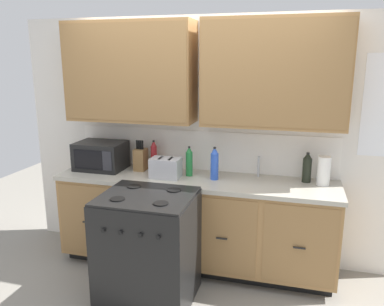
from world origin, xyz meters
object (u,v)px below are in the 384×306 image
bottle_dark (307,168)px  bottle_green (189,161)px  knife_block (141,159)px  microwave (101,156)px  bottle_blue (215,164)px  paper_towel_roll (324,171)px  bottle_red (154,155)px  toaster (166,168)px  stove_range (148,248)px

bottle_dark → bottle_green: bottle_green is taller
knife_block → bottle_dark: (1.62, 0.04, 0.02)m
microwave → bottle_blue: (1.20, -0.04, 0.01)m
paper_towel_roll → bottle_dark: size_ratio=0.93×
bottle_dark → paper_towel_roll: bearing=-16.7°
bottle_blue → microwave: bearing=177.9°
knife_block → paper_towel_roll: (1.76, -0.01, 0.01)m
bottle_green → bottle_red: bottle_red is taller
microwave → bottle_dark: size_ratio=1.73×
toaster → bottle_blue: size_ratio=0.90×
bottle_green → microwave: bearing=-179.5°
bottle_dark → bottle_red: bottle_red is taller
stove_range → knife_block: bearing=115.9°
microwave → bottle_green: (0.94, 0.01, 0.00)m
bottle_blue → knife_block: bearing=172.1°
bottle_blue → paper_towel_roll: bearing=6.0°
microwave → knife_block: knife_block is taller
microwave → stove_range: bearing=-41.5°
stove_range → paper_towel_roll: paper_towel_roll is taller
stove_range → microwave: (-0.77, 0.68, 0.58)m
bottle_dark → bottle_red: 1.49m
bottle_blue → bottle_dark: bottle_blue is taller
microwave → bottle_blue: bottle_blue is taller
knife_block → toaster: bearing=-28.2°
knife_block → bottle_blue: 0.80m
stove_range → microwave: microwave is taller
stove_range → microwave: bearing=138.5°
toaster → bottle_blue: (0.46, 0.07, 0.06)m
knife_block → bottle_green: size_ratio=1.07×
bottle_dark → microwave: bearing=-177.1°
bottle_dark → bottle_red: size_ratio=0.91×
bottle_blue → bottle_green: 0.26m
stove_range → bottle_blue: 0.97m
stove_range → toaster: bearing=93.6°
knife_block → bottle_dark: knife_block is taller
bottle_blue → bottle_dark: bearing=9.9°
bottle_green → bottle_dark: bearing=4.9°
toaster → bottle_red: (-0.20, 0.22, 0.05)m
microwave → paper_towel_roll: (2.17, 0.06, -0.01)m
stove_range → paper_towel_roll: size_ratio=3.65×
toaster → bottle_dark: bearing=9.4°
toaster → bottle_red: size_ratio=0.91×
toaster → bottle_green: bottle_green is taller
toaster → bottle_blue: bottle_blue is taller
microwave → knife_block: size_ratio=1.55×
knife_block → microwave: bearing=-170.8°
paper_towel_roll → bottle_dark: 0.15m
bottle_dark → bottle_red: bearing=179.5°
paper_towel_roll → bottle_red: size_ratio=0.85×
knife_block → paper_towel_roll: size_ratio=1.19×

